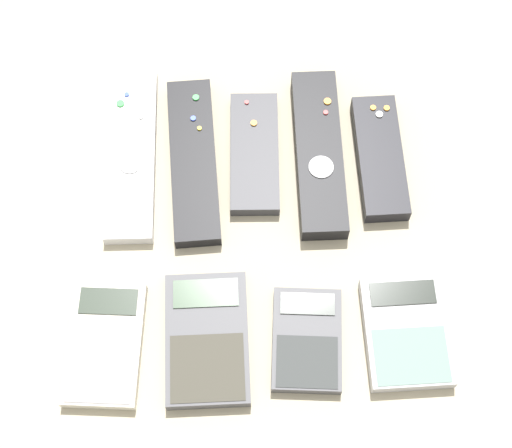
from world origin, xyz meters
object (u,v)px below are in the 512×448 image
(calculator_0, at_px, (105,344))
(calculator_3, at_px, (406,332))
(remote_1, at_px, (193,161))
(calculator_2, at_px, (307,340))
(remote_2, at_px, (256,153))
(remote_3, at_px, (319,153))
(calculator_1, at_px, (207,339))
(remote_0, at_px, (132,154))
(remote_4, at_px, (380,158))

(calculator_0, xyz_separation_m, calculator_3, (0.32, 0.01, 0.00))
(remote_1, xyz_separation_m, calculator_2, (0.12, -0.22, -0.00))
(remote_1, distance_m, remote_2, 0.07)
(remote_3, distance_m, calculator_2, 0.22)
(calculator_0, distance_m, calculator_1, 0.11)
(remote_0, distance_m, calculator_2, 0.30)
(calculator_1, relative_size, calculator_3, 1.17)
(calculator_3, bearing_deg, calculator_0, 178.75)
(remote_0, xyz_separation_m, calculator_0, (-0.02, -0.23, -0.00))
(remote_3, height_order, remote_4, remote_3)
(remote_4, bearing_deg, remote_3, 172.64)
(calculator_1, height_order, calculator_2, calculator_1)
(calculator_0, bearing_deg, calculator_1, 5.13)
(remote_0, height_order, calculator_1, same)
(remote_0, height_order, remote_3, remote_3)
(remote_3, xyz_separation_m, calculator_3, (0.08, -0.22, -0.00))
(remote_1, relative_size, remote_2, 1.38)
(remote_0, height_order, calculator_3, same)
(remote_1, distance_m, calculator_1, 0.21)
(remote_1, bearing_deg, remote_4, -3.79)
(remote_1, distance_m, remote_3, 0.15)
(remote_3, height_order, calculator_3, remote_3)
(remote_0, distance_m, remote_3, 0.22)
(calculator_1, relative_size, calculator_2, 1.26)
(remote_3, bearing_deg, calculator_0, -137.92)
(remote_0, height_order, calculator_2, remote_0)
(remote_3, bearing_deg, calculator_2, -97.15)
(remote_4, xyz_separation_m, calculator_2, (-0.09, -0.21, -0.00))
(remote_2, xyz_separation_m, calculator_3, (0.15, -0.22, 0.00))
(calculator_0, distance_m, calculator_3, 0.32)
(remote_4, height_order, calculator_1, remote_4)
(remote_3, xyz_separation_m, calculator_2, (-0.02, -0.22, -0.00))
(remote_2, xyz_separation_m, calculator_2, (0.05, -0.22, -0.00))
(remote_0, bearing_deg, remote_3, -1.60)
(remote_2, distance_m, remote_3, 0.07)
(remote_4, xyz_separation_m, calculator_0, (-0.31, -0.22, -0.00))
(calculator_0, height_order, calculator_2, same)
(remote_1, height_order, calculator_3, remote_1)
(calculator_0, relative_size, calculator_1, 0.95)
(remote_2, distance_m, calculator_0, 0.28)
(remote_4, relative_size, calculator_0, 1.14)
(remote_2, relative_size, calculator_1, 1.06)
(remote_0, xyz_separation_m, calculator_2, (0.19, -0.23, -0.00))
(calculator_2, bearing_deg, calculator_0, -176.68)
(remote_3, relative_size, calculator_0, 1.53)
(remote_2, bearing_deg, remote_1, -171.99)
(remote_2, bearing_deg, calculator_0, -125.37)
(remote_2, xyz_separation_m, remote_4, (0.14, -0.01, 0.00))
(remote_3, distance_m, remote_4, 0.07)
(remote_1, relative_size, calculator_1, 1.46)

